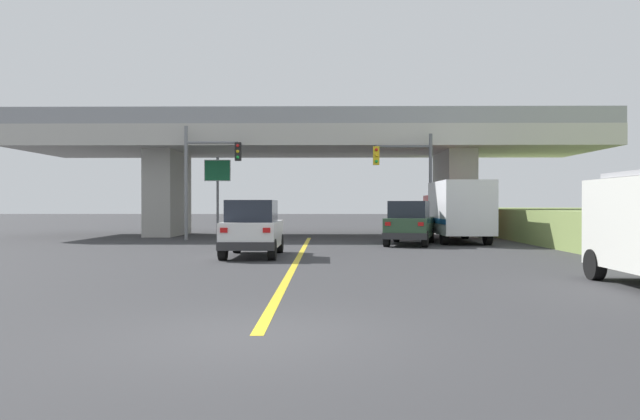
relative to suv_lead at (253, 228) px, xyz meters
name	(u,v)px	position (x,y,z in m)	size (l,w,h in m)	color
ground	(311,235)	(1.66, 14.89, -1.01)	(160.00, 160.00, 0.00)	#353538
overpass_bridge	(311,152)	(1.66, 14.89, 4.01)	(33.60, 8.83, 7.07)	#B7B5AD
lane_divider_stripe	(299,258)	(1.66, -0.53, -1.01)	(0.20, 25.24, 0.01)	yellow
suv_lead	(253,228)	(0.00, 0.00, 0.00)	(1.91, 4.31, 2.02)	silver
suv_crossing	(410,223)	(6.47, 6.38, 0.00)	(2.92, 4.83, 2.02)	#2D4C33
box_truck	(457,210)	(9.09, 8.42, 0.56)	(2.33, 6.84, 2.97)	red
traffic_signal_nearside	(411,172)	(7.02, 9.92, 2.51)	(3.07, 0.36, 5.54)	#56595E
traffic_signal_farside	(204,169)	(-3.77, 9.94, 2.69)	(2.97, 0.36, 5.96)	slate
highway_sign	(218,178)	(-3.68, 13.34, 2.35)	(1.52, 0.17, 4.60)	slate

